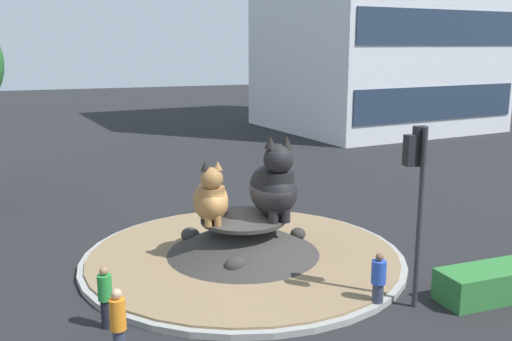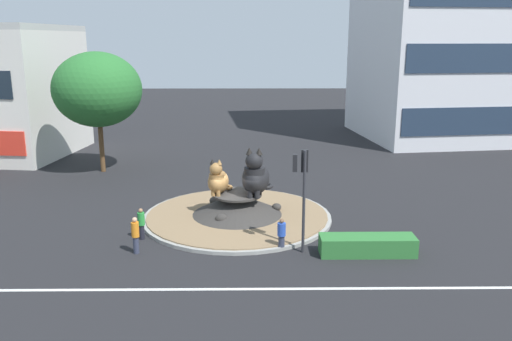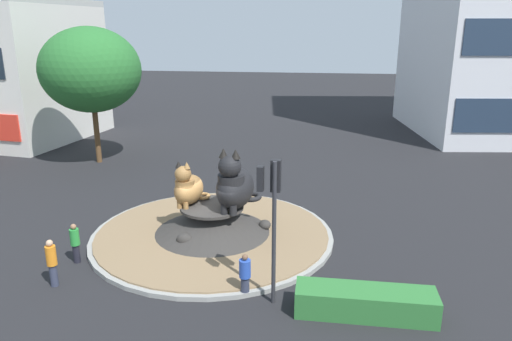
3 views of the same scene
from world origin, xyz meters
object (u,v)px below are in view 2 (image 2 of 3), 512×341
(cat_statue_tabby, at_px, (218,180))
(pedestrian_green_shirt, at_px, (141,223))
(traffic_light_mast, at_px, (303,178))
(pedestrian_blue_shirt, at_px, (282,234))
(broadleaf_tree_behind_island, at_px, (97,90))
(cat_statue_black, at_px, (256,177))
(pedestrian_orange_shirt, at_px, (135,234))

(cat_statue_tabby, height_order, pedestrian_green_shirt, cat_statue_tabby)
(traffic_light_mast, height_order, pedestrian_blue_shirt, traffic_light_mast)
(traffic_light_mast, distance_m, pedestrian_green_shirt, 8.54)
(broadleaf_tree_behind_island, bearing_deg, pedestrian_blue_shirt, -50.50)
(broadleaf_tree_behind_island, relative_size, pedestrian_blue_shirt, 5.70)
(traffic_light_mast, xyz_separation_m, pedestrian_green_shirt, (-7.91, 1.66, -2.77))
(cat_statue_tabby, relative_size, traffic_light_mast, 0.41)
(cat_statue_tabby, xyz_separation_m, cat_statue_black, (2.09, -0.20, 0.26))
(pedestrian_green_shirt, xyz_separation_m, pedestrian_orange_shirt, (0.09, -1.80, 0.10))
(cat_statue_black, bearing_deg, broadleaf_tree_behind_island, -125.58)
(cat_statue_black, relative_size, traffic_light_mast, 0.56)
(cat_statue_tabby, bearing_deg, pedestrian_blue_shirt, 45.47)
(pedestrian_green_shirt, bearing_deg, traffic_light_mast, -25.18)
(traffic_light_mast, xyz_separation_m, pedestrian_blue_shirt, (-0.93, 0.16, -2.80))
(broadleaf_tree_behind_island, xyz_separation_m, pedestrian_blue_shirt, (12.76, -15.48, -5.41))
(traffic_light_mast, bearing_deg, pedestrian_blue_shirt, 83.14)
(pedestrian_orange_shirt, bearing_deg, traffic_light_mast, 149.17)
(pedestrian_blue_shirt, height_order, pedestrian_orange_shirt, pedestrian_orange_shirt)
(traffic_light_mast, height_order, broadleaf_tree_behind_island, broadleaf_tree_behind_island)
(traffic_light_mast, bearing_deg, pedestrian_green_shirt, 81.19)
(cat_statue_black, bearing_deg, pedestrian_blue_shirt, 22.94)
(broadleaf_tree_behind_island, distance_m, pedestrian_orange_shirt, 17.65)
(cat_statue_black, bearing_deg, cat_statue_tabby, -87.40)
(cat_statue_black, xyz_separation_m, pedestrian_orange_shirt, (-5.70, -4.78, -1.52))
(cat_statue_black, xyz_separation_m, traffic_light_mast, (2.12, -4.63, 1.15))
(pedestrian_orange_shirt, bearing_deg, cat_statue_black, -171.92)
(pedestrian_orange_shirt, bearing_deg, pedestrian_blue_shirt, 150.66)
(cat_statue_tabby, xyz_separation_m, pedestrian_orange_shirt, (-3.60, -4.97, -1.26))
(cat_statue_black, bearing_deg, traffic_light_mast, 32.59)
(traffic_light_mast, bearing_deg, pedestrian_orange_shirt, 94.08)
(cat_statue_black, xyz_separation_m, broadleaf_tree_behind_island, (-11.57, 11.01, 3.76))
(cat_statue_tabby, relative_size, cat_statue_black, 0.74)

